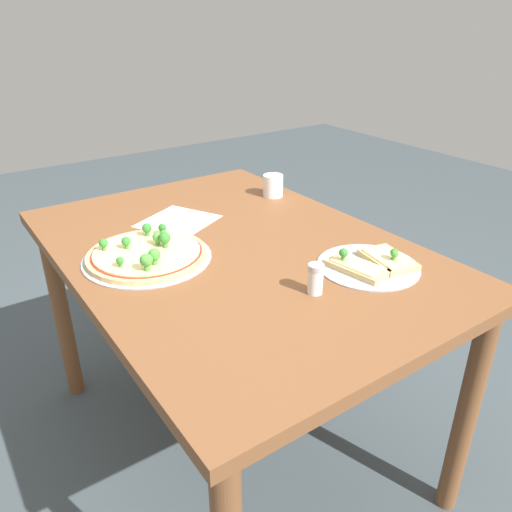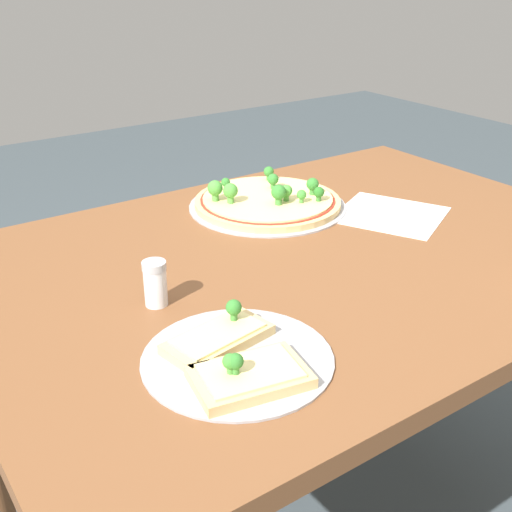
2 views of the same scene
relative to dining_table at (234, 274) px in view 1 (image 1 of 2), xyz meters
name	(u,v)px [view 1 (image 1 of 2)]	position (x,y,z in m)	size (l,w,h in m)	color
ground_plane	(237,438)	(0.00, 0.00, -0.68)	(8.00, 8.00, 0.00)	#3D474C
dining_table	(234,274)	(0.00, 0.00, 0.00)	(1.31, 0.91, 0.77)	brown
pizza_tray_whole	(147,254)	(0.07, 0.24, 0.11)	(0.36, 0.36, 0.07)	#A3A3A8
pizza_tray_slice	(372,264)	(-0.33, -0.24, 0.10)	(0.28, 0.28, 0.06)	#A3A3A8
drinking_cup	(273,186)	(0.29, -0.36, 0.13)	(0.07, 0.07, 0.08)	white
condiment_shaker	(315,279)	(-0.34, -0.02, 0.13)	(0.04, 0.04, 0.08)	silver
paper_menu	(178,221)	(0.27, 0.04, 0.09)	(0.21, 0.22, 0.00)	white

